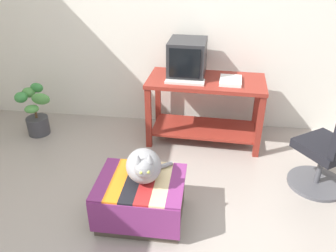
{
  "coord_description": "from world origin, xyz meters",
  "views": [
    {
      "loc": [
        0.42,
        -1.79,
        2.01
      ],
      "look_at": [
        0.07,
        0.85,
        0.55
      ],
      "focal_mm": 36.53,
      "sensor_mm": 36.0,
      "label": 1
    }
  ],
  "objects_px": {
    "tv_monitor": "(187,58)",
    "potted_plant": "(35,113)",
    "desk": "(205,100)",
    "ottoman_with_blanket": "(141,199)",
    "office_chair": "(330,153)",
    "cat": "(144,166)",
    "keyboard": "(185,81)",
    "book": "(231,81)"
  },
  "relations": [
    {
      "from": "tv_monitor",
      "to": "potted_plant",
      "type": "relative_size",
      "value": 0.78
    },
    {
      "from": "desk",
      "to": "potted_plant",
      "type": "xyz_separation_m",
      "value": [
        -1.92,
        -0.12,
        -0.22
      ]
    },
    {
      "from": "tv_monitor",
      "to": "ottoman_with_blanket",
      "type": "relative_size",
      "value": 0.66
    },
    {
      "from": "desk",
      "to": "office_chair",
      "type": "bearing_deg",
      "value": -31.33
    },
    {
      "from": "desk",
      "to": "cat",
      "type": "xyz_separation_m",
      "value": [
        -0.42,
        -1.3,
        0.01
      ]
    },
    {
      "from": "tv_monitor",
      "to": "cat",
      "type": "xyz_separation_m",
      "value": [
        -0.2,
        -1.4,
        -0.41
      ]
    },
    {
      "from": "desk",
      "to": "potted_plant",
      "type": "bearing_deg",
      "value": -173.83
    },
    {
      "from": "keyboard",
      "to": "ottoman_with_blanket",
      "type": "relative_size",
      "value": 0.59
    },
    {
      "from": "desk",
      "to": "book",
      "type": "distance_m",
      "value": 0.36
    },
    {
      "from": "cat",
      "to": "keyboard",
      "type": "bearing_deg",
      "value": 66.33
    },
    {
      "from": "office_chair",
      "to": "tv_monitor",
      "type": "bearing_deg",
      "value": -68.05
    },
    {
      "from": "tv_monitor",
      "to": "office_chair",
      "type": "bearing_deg",
      "value": -29.92
    },
    {
      "from": "tv_monitor",
      "to": "office_chair",
      "type": "relative_size",
      "value": 0.51
    },
    {
      "from": "book",
      "to": "potted_plant",
      "type": "bearing_deg",
      "value": -174.77
    },
    {
      "from": "tv_monitor",
      "to": "book",
      "type": "xyz_separation_m",
      "value": [
        0.46,
        -0.15,
        -0.17
      ]
    },
    {
      "from": "keyboard",
      "to": "office_chair",
      "type": "relative_size",
      "value": 0.45
    },
    {
      "from": "keyboard",
      "to": "cat",
      "type": "height_order",
      "value": "keyboard"
    },
    {
      "from": "keyboard",
      "to": "book",
      "type": "height_order",
      "value": "book"
    },
    {
      "from": "tv_monitor",
      "to": "cat",
      "type": "relative_size",
      "value": 1.07
    },
    {
      "from": "tv_monitor",
      "to": "potted_plant",
      "type": "distance_m",
      "value": 1.84
    },
    {
      "from": "book",
      "to": "keyboard",
      "type": "bearing_deg",
      "value": -168.09
    },
    {
      "from": "desk",
      "to": "ottoman_with_blanket",
      "type": "distance_m",
      "value": 1.43
    },
    {
      "from": "book",
      "to": "ottoman_with_blanket",
      "type": "distance_m",
      "value": 1.55
    },
    {
      "from": "office_chair",
      "to": "book",
      "type": "bearing_deg",
      "value": -74.23
    },
    {
      "from": "cat",
      "to": "office_chair",
      "type": "height_order",
      "value": "office_chair"
    },
    {
      "from": "tv_monitor",
      "to": "book",
      "type": "bearing_deg",
      "value": -15.7
    },
    {
      "from": "desk",
      "to": "office_chair",
      "type": "height_order",
      "value": "office_chair"
    },
    {
      "from": "keyboard",
      "to": "book",
      "type": "bearing_deg",
      "value": 10.88
    },
    {
      "from": "desk",
      "to": "ottoman_with_blanket",
      "type": "relative_size",
      "value": 1.83
    },
    {
      "from": "tv_monitor",
      "to": "keyboard",
      "type": "xyz_separation_m",
      "value": [
        -0.0,
        -0.22,
        -0.17
      ]
    },
    {
      "from": "cat",
      "to": "ottoman_with_blanket",
      "type": "bearing_deg",
      "value": -153.23
    },
    {
      "from": "potted_plant",
      "to": "tv_monitor",
      "type": "bearing_deg",
      "value": 7.35
    },
    {
      "from": "desk",
      "to": "potted_plant",
      "type": "height_order",
      "value": "desk"
    },
    {
      "from": "office_chair",
      "to": "cat",
      "type": "bearing_deg",
      "value": -15.59
    },
    {
      "from": "ottoman_with_blanket",
      "to": "cat",
      "type": "distance_m",
      "value": 0.31
    },
    {
      "from": "ottoman_with_blanket",
      "to": "office_chair",
      "type": "height_order",
      "value": "office_chair"
    },
    {
      "from": "tv_monitor",
      "to": "book",
      "type": "distance_m",
      "value": 0.51
    },
    {
      "from": "book",
      "to": "ottoman_with_blanket",
      "type": "height_order",
      "value": "book"
    },
    {
      "from": "office_chair",
      "to": "desk",
      "type": "bearing_deg",
      "value": -69.46
    },
    {
      "from": "desk",
      "to": "keyboard",
      "type": "xyz_separation_m",
      "value": [
        -0.22,
        -0.12,
        0.25
      ]
    },
    {
      "from": "book",
      "to": "tv_monitor",
      "type": "bearing_deg",
      "value": 165.24
    },
    {
      "from": "book",
      "to": "ottoman_with_blanket",
      "type": "bearing_deg",
      "value": -115.2
    }
  ]
}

